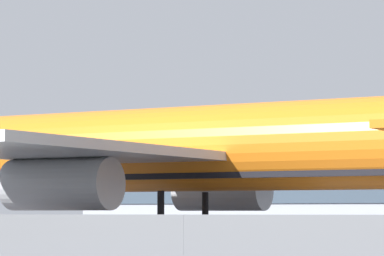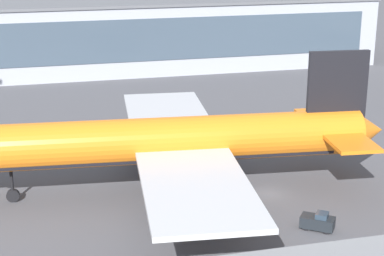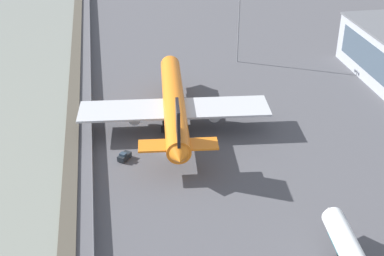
{
  "view_description": "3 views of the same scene",
  "coord_description": "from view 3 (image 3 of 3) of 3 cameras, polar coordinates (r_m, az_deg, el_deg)",
  "views": [
    {
      "loc": [
        18.32,
        -56.8,
        2.4
      ],
      "look_at": [
        -8.71,
        4.66,
        7.44
      ],
      "focal_mm": 105.0,
      "sensor_mm": 36.0,
      "label": 1
    },
    {
      "loc": [
        -23.95,
        -60.89,
        28.22
      ],
      "look_at": [
        -6.52,
        8.19,
        5.5
      ],
      "focal_mm": 60.0,
      "sensor_mm": 36.0,
      "label": 2
    },
    {
      "loc": [
        97.17,
        -11.48,
        60.95
      ],
      "look_at": [
        -5.01,
        6.15,
        2.5
      ],
      "focal_mm": 50.0,
      "sensor_mm": 36.0,
      "label": 3
    }
  ],
  "objects": [
    {
      "name": "ground_plane",
      "position": [
        115.28,
        -2.59,
        -2.54
      ],
      "size": [
        500.0,
        500.0,
        0.0
      ],
      "primitive_type": "plane",
      "color": "#4C4C51"
    },
    {
      "name": "cargo_jet_orange",
      "position": [
        122.07,
        -1.93,
        2.56
      ],
      "size": [
        50.87,
        43.67,
        15.35
      ],
      "color": "orange",
      "rests_on": "ground"
    },
    {
      "name": "baggage_tug",
      "position": [
        112.95,
        -7.23,
        -3.03
      ],
      "size": [
        3.52,
        3.2,
        1.8
      ],
      "color": "#1E2328",
      "rests_on": "ground"
    },
    {
      "name": "apron_light_mast_apron_east",
      "position": [
        156.35,
        5.05,
        11.74
      ],
      "size": [
        3.2,
        0.4,
        24.93
      ],
      "color": "gray",
      "rests_on": "ground"
    },
    {
      "name": "perimeter_fence",
      "position": [
        114.19,
        -10.6,
        -2.74
      ],
      "size": [
        280.0,
        0.1,
        2.3
      ],
      "color": "slate",
      "rests_on": "ground"
    },
    {
      "name": "shoreline_seawall",
      "position": [
        114.93,
        -12.8,
        -3.3
      ],
      "size": [
        320.0,
        3.0,
        0.5
      ],
      "color": "#474238",
      "rests_on": "ground"
    }
  ]
}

